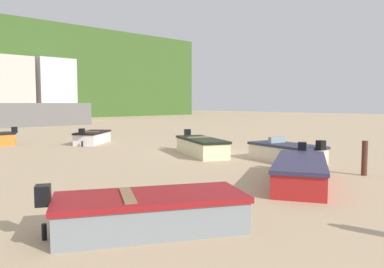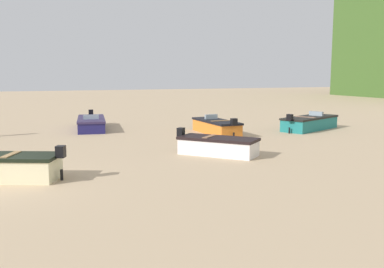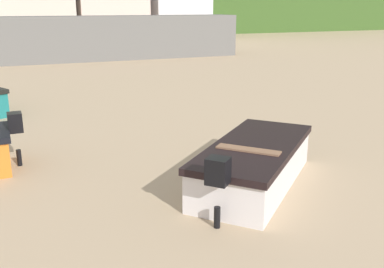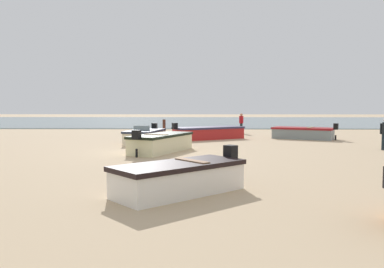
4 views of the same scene
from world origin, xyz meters
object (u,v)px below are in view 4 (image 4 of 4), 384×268
object	(u,v)px
boat_red_1	(209,133)
mooring_post_near_water	(164,129)
boat_grey_2	(303,133)
boat_white_0	(180,178)
boat_cream_6	(145,136)
boat_cream_3	(161,143)
beach_walker_foreground	(241,122)

from	to	relation	value
boat_red_1	mooring_post_near_water	world-z (taller)	mooring_post_near_water
boat_grey_2	mooring_post_near_water	xyz separation A→B (m)	(9.41, -0.45, 0.25)
boat_red_1	mooring_post_near_water	size ratio (longest dim) A/B	3.86
boat_white_0	boat_red_1	distance (m)	16.08
boat_white_0	mooring_post_near_water	distance (m)	16.95
boat_cream_6	mooring_post_near_water	xyz separation A→B (m)	(-0.77, -3.83, 0.22)
boat_white_0	boat_red_1	bearing A→B (deg)	-45.85
boat_cream_3	boat_cream_6	distance (m)	4.38
boat_white_0	boat_grey_2	world-z (taller)	boat_white_0
boat_grey_2	beach_walker_foreground	xyz separation A→B (m)	(3.63, -4.92, 0.56)
boat_grey_2	boat_cream_3	size ratio (longest dim) A/B	0.96
boat_white_0	mooring_post_near_water	world-z (taller)	mooring_post_near_water
boat_red_1	boat_cream_3	size ratio (longest dim) A/B	1.12
boat_red_1	mooring_post_near_water	distance (m)	3.15
boat_white_0	boat_grey_2	xyz separation A→B (m)	(-7.44, -16.39, -0.02)
boat_cream_6	boat_white_0	bearing A→B (deg)	112.22
boat_cream_3	boat_cream_6	bearing A→B (deg)	131.56
mooring_post_near_water	boat_white_0	bearing A→B (deg)	96.65
boat_red_1	beach_walker_foreground	distance (m)	5.96
boat_white_0	boat_grey_2	size ratio (longest dim) A/B	0.83
boat_grey_2	boat_cream_3	bearing A→B (deg)	157.89
boat_cream_3	boat_cream_6	world-z (taller)	boat_cream_3
boat_red_1	mooring_post_near_water	xyz separation A→B (m)	(3.04, -0.79, 0.22)
boat_red_1	boat_cream_6	size ratio (longest dim) A/B	1.26
mooring_post_near_water	beach_walker_foreground	bearing A→B (deg)	-142.21
beach_walker_foreground	mooring_post_near_water	bearing A→B (deg)	153.56
boat_cream_6	mooring_post_near_water	size ratio (longest dim) A/B	3.07
boat_white_0	boat_red_1	size ratio (longest dim) A/B	0.71
beach_walker_foreground	boat_cream_3	bearing A→B (deg)	-176.76
boat_cream_6	beach_walker_foreground	size ratio (longest dim) A/B	2.42
boat_grey_2	boat_cream_6	world-z (taller)	boat_cream_6
boat_white_0	boat_cream_6	size ratio (longest dim) A/B	0.90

